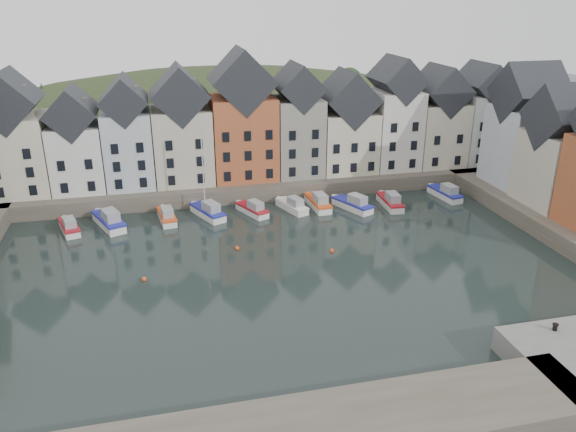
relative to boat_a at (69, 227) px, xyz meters
name	(u,v)px	position (x,y,z in m)	size (l,w,h in m)	color
ground	(289,279)	(22.60, -17.49, -0.63)	(260.00, 260.00, 0.00)	black
far_quay	(242,178)	(22.60, 12.51, 0.37)	(90.00, 16.00, 2.00)	#4A4439
hillside	(225,229)	(22.62, 38.51, -18.59)	(153.60, 70.40, 64.00)	#27361B
far_terrace	(265,127)	(25.81, 10.51, 8.24)	(72.37, 8.16, 17.78)	beige
right_terrace	(565,149)	(58.60, -9.42, 8.28)	(8.30, 24.25, 16.36)	#B1BAC4
mooring_buoys	(241,259)	(18.60, -12.16, -0.48)	(20.50, 5.50, 0.50)	#D44718
boat_a	(69,227)	(0.00, 0.00, 0.00)	(3.20, 5.79, 2.12)	silver
boat_b	(109,221)	(4.54, 0.40, 0.15)	(4.50, 7.12, 2.62)	silver
boat_c	(167,216)	(11.36, 0.74, 0.02)	(2.42, 5.83, 2.17)	silver
boat_d	(208,211)	(16.52, 0.91, 0.14)	(4.26, 6.50, 11.94)	silver
boat_e	(253,209)	(22.14, 0.65, 0.00)	(3.80, 5.72, 2.11)	silver
boat_f	(293,206)	(27.38, 0.68, 0.00)	(3.51, 5.82, 2.14)	silver
boat_g	(318,203)	(30.93, 0.87, 0.08)	(2.24, 6.28, 2.38)	silver
boat_h	(353,204)	(35.19, -0.76, 0.07)	(4.27, 6.41, 2.37)	silver
boat_i	(390,202)	(40.31, -0.96, 0.07)	(2.23, 6.19, 2.34)	silver
boat_j	(446,193)	(49.04, 0.45, 0.06)	(2.65, 6.21, 2.31)	silver
mooring_bollard	(555,327)	(39.91, -33.99, 1.68)	(0.48, 0.48, 0.56)	black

